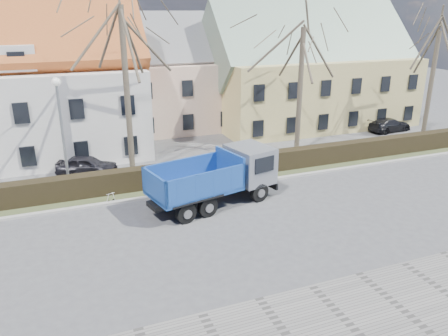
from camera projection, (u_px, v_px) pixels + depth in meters
name	position (u px, v px, depth m)	size (l,w,h in m)	color
ground	(206.00, 228.00, 21.30)	(120.00, 120.00, 0.00)	#4A4B4D
curb_far	(180.00, 193.00, 25.31)	(80.00, 0.30, 0.12)	#9D9A95
grass_strip	(173.00, 183.00, 26.72)	(80.00, 3.00, 0.10)	#3C4627
hedge	(173.00, 175.00, 26.34)	(60.00, 0.90, 1.30)	black
building_pink	(174.00, 82.00, 38.84)	(10.80, 8.80, 8.00)	beige
building_yellow	(309.00, 77.00, 40.22)	(18.80, 10.80, 8.50)	tan
tree_1	(126.00, 77.00, 25.92)	(9.20, 9.20, 12.65)	#4F4637
tree_2	(301.00, 80.00, 30.30)	(8.00, 8.00, 11.00)	#4F4637
tree_3	(432.00, 75.00, 34.49)	(7.60, 7.60, 10.45)	#4F4637
dump_truck	(210.00, 180.00, 23.36)	(7.43, 2.76, 2.97)	navy
streetlight	(63.00, 137.00, 24.27)	(0.53, 0.53, 6.76)	gray
cart_frame	(108.00, 198.00, 23.95)	(0.68, 0.39, 0.62)	silver
parked_car_a	(87.00, 165.00, 28.00)	(1.54, 3.82, 1.30)	black
parked_car_b	(390.00, 125.00, 38.23)	(1.66, 4.09, 1.19)	black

